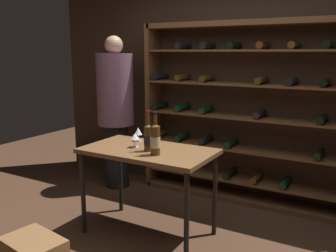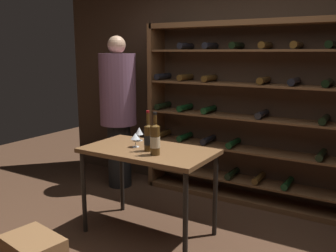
% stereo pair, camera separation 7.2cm
% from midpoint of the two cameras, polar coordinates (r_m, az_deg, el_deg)
% --- Properties ---
extents(back_wall, '(5.40, 0.10, 2.90)m').
position_cam_midpoint_polar(back_wall, '(4.46, 11.43, 7.56)').
color(back_wall, '#3D2B1E').
rests_on(back_wall, ground).
extents(wine_rack, '(2.84, 0.32, 2.06)m').
position_cam_midpoint_polar(wine_rack, '(4.23, 13.46, 1.55)').
color(wine_rack, brown).
rests_on(wine_rack, ground).
extents(tasting_table, '(1.21, 0.68, 0.84)m').
position_cam_midpoint_polar(tasting_table, '(3.47, -3.66, -4.94)').
color(tasting_table, brown).
rests_on(tasting_table, ground).
extents(person_bystander_red_print, '(0.46, 0.46, 1.92)m').
position_cam_midpoint_polar(person_bystander_red_print, '(4.72, -8.51, 3.07)').
color(person_bystander_red_print, black).
rests_on(person_bystander_red_print, ground).
extents(wine_bottle_green_slim, '(0.08, 0.08, 0.37)m').
position_cam_midpoint_polar(wine_bottle_green_slim, '(3.35, -3.73, -1.71)').
color(wine_bottle_green_slim, '#4C3314').
rests_on(wine_bottle_green_slim, tasting_table).
extents(wine_bottle_amber_reserve, '(0.09, 0.09, 0.38)m').
position_cam_midpoint_polar(wine_bottle_amber_reserve, '(3.21, -2.61, -2.03)').
color(wine_bottle_amber_reserve, '#4C3314').
rests_on(wine_bottle_amber_reserve, tasting_table).
extents(wine_glass_stemmed_left, '(0.08, 0.08, 0.14)m').
position_cam_midpoint_polar(wine_glass_stemmed_left, '(3.74, -5.16, -0.86)').
color(wine_glass_stemmed_left, silver).
rests_on(wine_glass_stemmed_left, tasting_table).
extents(wine_glass_stemmed_center, '(0.09, 0.09, 0.13)m').
position_cam_midpoint_polar(wine_glass_stemmed_center, '(3.49, -5.70, -1.69)').
color(wine_glass_stemmed_center, silver).
rests_on(wine_glass_stemmed_center, tasting_table).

